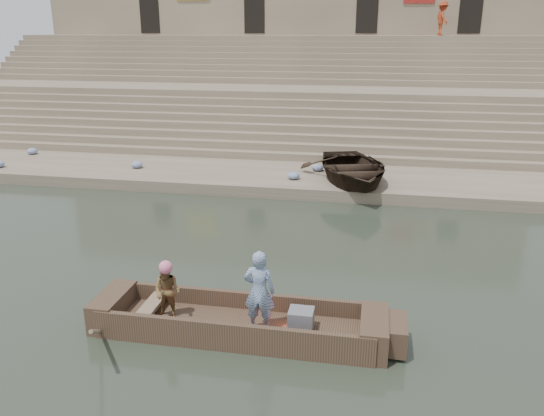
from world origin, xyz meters
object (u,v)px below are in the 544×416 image
(standing_man, at_px, (259,291))
(beached_rowboat, at_px, (352,168))
(main_rowboat, at_px, (238,328))
(rowing_man, at_px, (167,291))
(television, at_px, (300,320))
(pedestrian, at_px, (442,18))

(standing_man, distance_m, beached_rowboat, 10.26)
(main_rowboat, height_order, rowing_man, rowing_man)
(rowing_man, xyz_separation_m, television, (2.57, 0.05, -0.36))
(main_rowboat, distance_m, pedestrian, 26.41)
(standing_man, bearing_deg, main_rowboat, -19.35)
(rowing_man, bearing_deg, main_rowboat, 8.34)
(main_rowboat, xyz_separation_m, beached_rowboat, (1.65, 10.03, 0.77))
(standing_man, distance_m, television, 0.96)
(rowing_man, height_order, television, rowing_man)
(beached_rowboat, distance_m, pedestrian, 16.45)
(main_rowboat, xyz_separation_m, standing_man, (0.46, -0.16, 0.90))
(rowing_man, xyz_separation_m, pedestrian, (7.13, 25.11, 5.35))
(main_rowboat, xyz_separation_m, rowing_man, (-1.37, -0.05, 0.67))
(standing_man, distance_m, pedestrian, 26.28)
(television, bearing_deg, beached_rowboat, 87.44)
(standing_man, height_order, television, standing_man)
(standing_man, xyz_separation_m, beached_rowboat, (1.19, 10.19, -0.14))
(standing_man, xyz_separation_m, rowing_man, (-1.82, 0.11, -0.23))
(pedestrian, bearing_deg, main_rowboat, 152.90)
(television, height_order, beached_rowboat, beached_rowboat)
(rowing_man, bearing_deg, television, 7.38)
(beached_rowboat, xyz_separation_m, pedestrian, (4.11, 15.03, 5.26))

